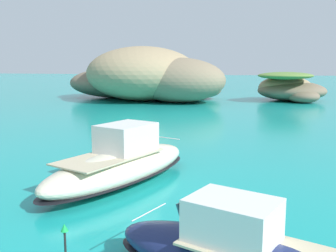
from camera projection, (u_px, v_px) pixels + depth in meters
islet_large at (144, 78)px, 60.52m from camera, size 28.40×24.71×8.28m
islet_small at (291, 89)px, 58.44m from camera, size 12.72×12.75×4.43m
motorboat_cream at (121, 164)px, 17.82m from camera, size 5.82×9.83×2.78m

